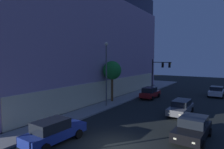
{
  "coord_description": "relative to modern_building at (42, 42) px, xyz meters",
  "views": [
    {
      "loc": [
        -11.02,
        -6.86,
        5.99
      ],
      "look_at": [
        8.76,
        5.72,
        4.11
      ],
      "focal_mm": 31.34,
      "sensor_mm": 36.0,
      "label": 1
    }
  ],
  "objects": [
    {
      "name": "car_blue",
      "position": [
        -14.78,
        -19.84,
        -8.33
      ],
      "size": [
        4.83,
        2.09,
        1.71
      ],
      "color": "navy",
      "rests_on": "ground"
    },
    {
      "name": "car_white",
      "position": [
        11.0,
        -28.1,
        -8.38
      ],
      "size": [
        4.18,
        2.25,
        1.59
      ],
      "color": "silver",
      "rests_on": "ground"
    },
    {
      "name": "traffic_light_far_corner",
      "position": [
        10.84,
        -18.77,
        -5.05
      ],
      "size": [
        0.37,
        3.66,
        5.76
      ],
      "color": "black",
      "rests_on": "sidewalk_corner"
    },
    {
      "name": "sidewalk_tree",
      "position": [
        -1.38,
        -16.24,
        -4.81
      ],
      "size": [
        2.55,
        2.55,
        5.55
      ],
      "color": "brown",
      "rests_on": "sidewalk_corner"
    },
    {
      "name": "ground_plane",
      "position": [
        -12.95,
        -23.73,
        -9.19
      ],
      "size": [
        120.0,
        120.0,
        0.0
      ],
      "primitive_type": "plane",
      "color": "black"
    },
    {
      "name": "car_red",
      "position": [
        4.02,
        -19.67,
        -8.34
      ],
      "size": [
        4.46,
        2.02,
        1.69
      ],
      "color": "maroon",
      "rests_on": "ground"
    },
    {
      "name": "car_grey",
      "position": [
        -2.48,
        -25.75,
        -8.4
      ],
      "size": [
        4.81,
        2.07,
        1.53
      ],
      "color": "slate",
      "rests_on": "ground"
    },
    {
      "name": "street_lamp_sidewalk",
      "position": [
        -3.99,
        -17.05,
        -4.08
      ],
      "size": [
        0.44,
        0.44,
        7.9
      ],
      "color": "#585858",
      "rests_on": "sidewalk_corner"
    },
    {
      "name": "modern_building",
      "position": [
        0.0,
        0.0,
        0.0
      ],
      "size": [
        35.84,
        30.8,
        18.54
      ],
      "color": "#4C4C51",
      "rests_on": "ground"
    },
    {
      "name": "car_black",
      "position": [
        -8.71,
        -28.04,
        -8.37
      ],
      "size": [
        4.56,
        2.37,
        1.64
      ],
      "color": "black",
      "rests_on": "ground"
    }
  ]
}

